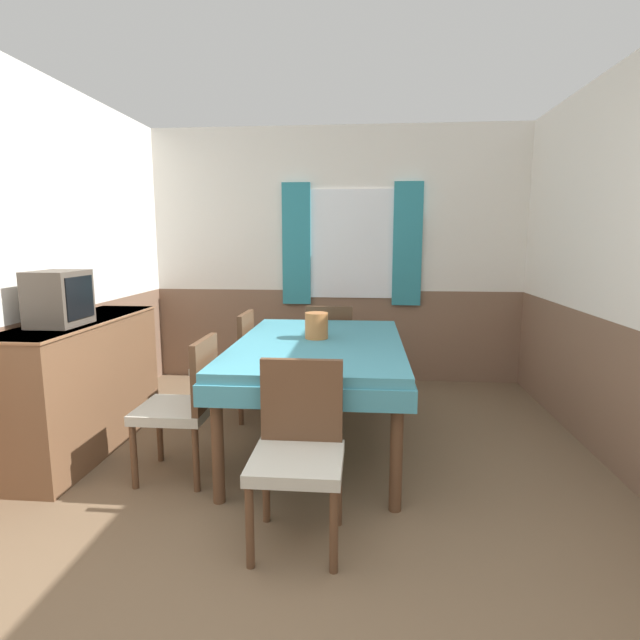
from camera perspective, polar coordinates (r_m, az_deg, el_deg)
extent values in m
cube|color=white|center=(5.22, 1.83, 12.49)|extent=(4.21, 0.05, 1.65)
cube|color=brown|center=(5.30, 1.76, -1.68)|extent=(4.21, 0.05, 0.95)
cube|color=white|center=(5.17, 3.61, 8.63)|extent=(0.96, 0.01, 1.10)
cube|color=teal|center=(5.19, -2.72, 8.64)|extent=(0.29, 0.03, 1.24)
cube|color=teal|center=(5.16, 9.97, 8.51)|extent=(0.29, 0.03, 1.24)
cube|color=white|center=(4.00, -29.48, 12.29)|extent=(0.05, 4.12, 1.65)
cube|color=brown|center=(4.12, -28.03, -6.00)|extent=(0.05, 4.12, 0.95)
cube|color=white|center=(3.71, 32.00, 12.42)|extent=(0.05, 4.12, 1.65)
cube|color=brown|center=(3.83, 30.33, -7.28)|extent=(0.05, 4.12, 0.95)
cube|color=teal|center=(3.51, -0.09, -2.90)|extent=(1.15, 1.84, 0.06)
cube|color=teal|center=(3.53, -0.09, -4.33)|extent=(1.18, 1.87, 0.12)
cylinder|color=brown|center=(2.93, -11.63, -13.56)|extent=(0.07, 0.07, 0.71)
cylinder|color=brown|center=(2.82, 8.72, -14.38)|extent=(0.07, 0.07, 0.71)
cylinder|color=brown|center=(4.48, -5.48, -5.34)|extent=(0.07, 0.07, 0.71)
cylinder|color=brown|center=(4.41, 7.36, -5.61)|extent=(0.07, 0.07, 0.71)
cylinder|color=brown|center=(5.00, -0.84, -5.61)|extent=(0.04, 0.04, 0.40)
cylinder|color=brown|center=(4.98, 3.54, -5.70)|extent=(0.04, 0.04, 0.40)
cylinder|color=brown|center=(4.63, -1.32, -6.81)|extent=(0.04, 0.04, 0.40)
cylinder|color=brown|center=(4.61, 3.41, -6.91)|extent=(0.04, 0.04, 0.40)
cube|color=#B7B2A3|center=(4.74, 1.21, -3.58)|extent=(0.44, 0.44, 0.06)
cube|color=brown|center=(4.50, 1.05, -1.12)|extent=(0.42, 0.04, 0.43)
cylinder|color=brown|center=(3.27, -20.49, -14.44)|extent=(0.04, 0.04, 0.40)
cylinder|color=brown|center=(3.59, -17.85, -12.14)|extent=(0.04, 0.04, 0.40)
cylinder|color=brown|center=(3.13, -13.98, -15.19)|extent=(0.04, 0.04, 0.40)
cylinder|color=brown|center=(3.47, -11.90, -12.67)|extent=(0.04, 0.04, 0.40)
cube|color=#B7B2A3|center=(3.28, -16.24, -9.88)|extent=(0.44, 0.44, 0.06)
cube|color=brown|center=(3.14, -13.02, -5.94)|extent=(0.04, 0.42, 0.43)
cylinder|color=brown|center=(2.41, 1.58, -22.98)|extent=(0.04, 0.04, 0.40)
cylinder|color=brown|center=(2.45, -8.04, -22.37)|extent=(0.04, 0.04, 0.40)
cylinder|color=brown|center=(2.73, 2.09, -18.74)|extent=(0.04, 0.04, 0.40)
cylinder|color=brown|center=(2.78, -6.18, -18.32)|extent=(0.04, 0.04, 0.40)
cube|color=#B7B2A3|center=(2.48, -2.68, -15.93)|extent=(0.44, 0.44, 0.06)
cube|color=brown|center=(2.57, -2.12, -9.13)|extent=(0.42, 0.04, 0.43)
cylinder|color=brown|center=(4.20, -14.14, -8.80)|extent=(0.04, 0.04, 0.40)
cylinder|color=brown|center=(4.55, -12.57, -7.35)|extent=(0.04, 0.04, 0.40)
cylinder|color=brown|center=(4.10, -9.05, -9.11)|extent=(0.04, 0.04, 0.40)
cylinder|color=brown|center=(4.45, -7.85, -7.59)|extent=(0.04, 0.04, 0.40)
cube|color=#B7B2A3|center=(4.26, -11.00, -5.25)|extent=(0.44, 0.44, 0.06)
cube|color=brown|center=(4.15, -8.44, -2.10)|extent=(0.04, 0.42, 0.43)
cube|color=brown|center=(3.91, -25.43, -6.73)|extent=(0.44, 1.48, 0.93)
cube|color=#8C5F3F|center=(3.82, -25.90, -0.12)|extent=(0.46, 1.50, 0.02)
cube|color=#51473D|center=(3.61, -27.70, 2.21)|extent=(0.28, 0.36, 0.35)
cube|color=black|center=(3.53, -25.74, 2.34)|extent=(0.01, 0.30, 0.27)
cylinder|color=#B26B38|center=(3.58, -0.40, -0.64)|extent=(0.17, 0.17, 0.19)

